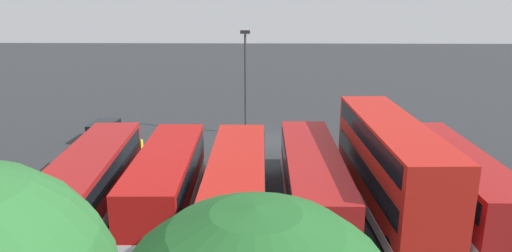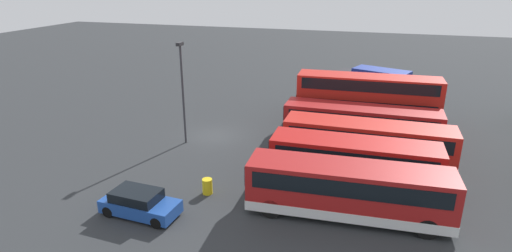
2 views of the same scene
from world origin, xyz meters
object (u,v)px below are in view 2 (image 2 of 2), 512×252
(bus_single_deck_fourth, at_px, (367,142))
(waste_bin_yellow, at_px, (207,186))
(bus_double_decker_second, at_px, (367,101))
(bus_single_deck_near_end, at_px, (364,99))
(bus_single_deck_fifth, at_px, (354,161))
(car_hatchback_silver, at_px, (139,203))
(box_truck_blue, at_px, (373,83))
(bus_single_deck_third, at_px, (361,124))
(lamp_post_tall, at_px, (182,86))
(bus_single_deck_sixth, at_px, (348,189))

(bus_single_deck_fourth, distance_m, waste_bin_yellow, 11.33)
(bus_double_decker_second, height_order, bus_single_deck_fourth, bus_double_decker_second)
(bus_single_deck_near_end, bearing_deg, bus_double_decker_second, 5.87)
(bus_single_deck_near_end, relative_size, bus_single_deck_fifth, 1.10)
(car_hatchback_silver, distance_m, waste_bin_yellow, 4.13)
(bus_single_deck_near_end, height_order, bus_double_decker_second, bus_double_decker_second)
(box_truck_blue, relative_size, car_hatchback_silver, 1.82)
(bus_single_deck_near_end, xyz_separation_m, bus_single_deck_fifth, (14.04, 0.17, -0.00))
(bus_single_deck_near_end, height_order, bus_single_deck_fourth, same)
(bus_single_deck_third, bearing_deg, car_hatchback_silver, -37.74)
(waste_bin_yellow, bearing_deg, bus_single_deck_fifth, 113.77)
(bus_single_deck_third, xyz_separation_m, waste_bin_yellow, (10.65, -8.14, -1.15))
(car_hatchback_silver, bearing_deg, waste_bin_yellow, 141.07)
(bus_single_deck_third, bearing_deg, waste_bin_yellow, -37.38)
(bus_single_deck_fourth, bearing_deg, bus_single_deck_third, -169.82)
(bus_single_deck_fourth, xyz_separation_m, bus_single_deck_fifth, (3.46, -0.63, -0.00))
(bus_single_deck_fifth, xyz_separation_m, lamp_post_tall, (-3.32, -12.96, 2.93))
(bus_single_deck_fourth, distance_m, box_truck_blue, 16.74)
(car_hatchback_silver, bearing_deg, bus_single_deck_near_end, 153.08)
(box_truck_blue, bearing_deg, bus_single_deck_third, -1.58)
(bus_single_deck_near_end, bearing_deg, bus_single_deck_fourth, 4.30)
(bus_single_deck_third, relative_size, lamp_post_tall, 1.50)
(bus_single_deck_fifth, distance_m, car_hatchback_silver, 12.75)
(bus_single_deck_near_end, distance_m, bus_single_deck_sixth, 17.68)
(bus_single_deck_sixth, xyz_separation_m, box_truck_blue, (-23.84, 0.35, 0.09))
(bus_double_decker_second, height_order, bus_single_deck_third, bus_double_decker_second)
(bus_single_deck_fifth, height_order, lamp_post_tall, lamp_post_tall)
(bus_single_deck_fifth, bearing_deg, car_hatchback_silver, -57.68)
(waste_bin_yellow, bearing_deg, lamp_post_tall, -145.18)
(bus_single_deck_fifth, relative_size, box_truck_blue, 1.29)
(bus_double_decker_second, xyz_separation_m, bus_single_deck_third, (3.62, -0.20, -0.83))
(bus_single_deck_third, xyz_separation_m, lamp_post_tall, (3.74, -12.95, 2.93))
(bus_single_deck_third, xyz_separation_m, car_hatchback_silver, (13.86, -10.73, -0.92))
(bus_single_deck_fourth, height_order, lamp_post_tall, lamp_post_tall)
(bus_single_deck_fourth, relative_size, bus_single_deck_sixth, 1.04)
(lamp_post_tall, xyz_separation_m, waste_bin_yellow, (6.91, 4.81, -4.08))
(bus_single_deck_fifth, bearing_deg, box_truck_blue, 179.02)
(bus_single_deck_near_end, xyz_separation_m, lamp_post_tall, (10.72, -12.80, 2.93))
(bus_double_decker_second, height_order, waste_bin_yellow, bus_double_decker_second)
(bus_double_decker_second, distance_m, box_truck_blue, 9.55)
(bus_single_deck_sixth, relative_size, car_hatchback_silver, 2.50)
(bus_single_deck_fifth, xyz_separation_m, car_hatchback_silver, (6.80, -10.75, -0.92))
(bus_double_decker_second, distance_m, car_hatchback_silver, 20.69)
(bus_single_deck_near_end, xyz_separation_m, bus_single_deck_fourth, (10.58, 0.80, 0.00))
(bus_single_deck_near_end, xyz_separation_m, bus_single_deck_third, (6.98, 0.15, 0.00))
(bus_double_decker_second, height_order, car_hatchback_silver, bus_double_decker_second)
(car_hatchback_silver, xyz_separation_m, waste_bin_yellow, (-3.21, 2.59, -0.22))
(bus_single_deck_third, xyz_separation_m, box_truck_blue, (-13.14, 0.36, 0.08))
(lamp_post_tall, distance_m, waste_bin_yellow, 9.35)
(box_truck_blue, height_order, car_hatchback_silver, box_truck_blue)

